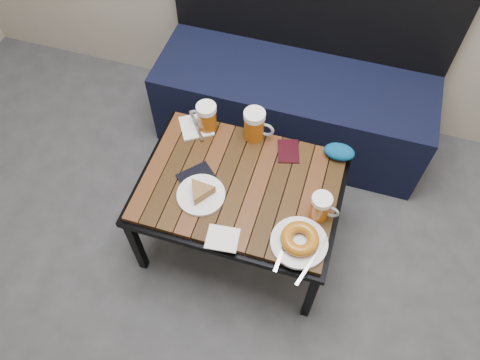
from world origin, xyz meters
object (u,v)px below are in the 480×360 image
(plate_pie, at_px, (201,193))
(passport_burgundy, at_px, (288,151))
(cafe_table, at_px, (240,190))
(plate_bagel, at_px, (299,241))
(bench, at_px, (294,98))
(beer_mug_left, at_px, (206,117))
(passport_navy, at_px, (196,177))
(knit_pouch, at_px, (339,152))
(beer_mug_centre, at_px, (255,125))
(beer_mug_right, at_px, (321,207))

(plate_pie, distance_m, passport_burgundy, 0.43)
(cafe_table, bearing_deg, plate_bagel, -33.46)
(bench, bearing_deg, cafe_table, -95.85)
(plate_pie, relative_size, plate_bagel, 0.69)
(beer_mug_left, bearing_deg, bench, -117.42)
(plate_pie, xyz_separation_m, passport_burgundy, (0.28, 0.32, -0.02))
(passport_navy, bearing_deg, knit_pouch, 69.91)
(bench, relative_size, passport_burgundy, 11.14)
(cafe_table, xyz_separation_m, plate_bagel, (0.29, -0.19, 0.07))
(beer_mug_centre, distance_m, passport_navy, 0.34)
(beer_mug_centre, bearing_deg, plate_pie, -107.56)
(plate_pie, distance_m, knit_pouch, 0.61)
(plate_bagel, bearing_deg, beer_mug_right, 71.81)
(cafe_table, relative_size, beer_mug_left, 6.00)
(plate_bagel, xyz_separation_m, passport_burgundy, (-0.14, 0.41, -0.02))
(cafe_table, xyz_separation_m, beer_mug_left, (-0.23, 0.24, 0.11))
(bench, distance_m, plate_bagel, 0.97)
(beer_mug_right, distance_m, passport_burgundy, 0.34)
(beer_mug_left, height_order, passport_burgundy, beer_mug_left)
(knit_pouch, bearing_deg, beer_mug_left, -178.44)
(plate_bagel, bearing_deg, passport_burgundy, 109.01)
(cafe_table, xyz_separation_m, beer_mug_centre, (-0.01, 0.26, 0.12))
(plate_pie, distance_m, plate_bagel, 0.44)
(passport_navy, bearing_deg, cafe_table, 49.43)
(beer_mug_right, relative_size, knit_pouch, 0.97)
(bench, distance_m, passport_navy, 0.81)
(plate_bagel, bearing_deg, bench, 103.42)
(plate_pie, height_order, passport_burgundy, plate_pie)
(beer_mug_left, xyz_separation_m, knit_pouch, (0.59, 0.02, -0.04))
(beer_mug_left, bearing_deg, passport_burgundy, -178.94)
(beer_mug_centre, xyz_separation_m, plate_pie, (-0.12, -0.36, -0.05))
(cafe_table, bearing_deg, beer_mug_centre, 92.88)
(bench, bearing_deg, beer_mug_left, -122.24)
(cafe_table, distance_m, beer_mug_left, 0.35)
(cafe_table, distance_m, beer_mug_centre, 0.29)
(beer_mug_right, bearing_deg, passport_navy, 179.57)
(beer_mug_centre, relative_size, passport_navy, 1.05)
(bench, xyz_separation_m, passport_burgundy, (0.08, -0.50, 0.20))
(bench, xyz_separation_m, plate_pie, (-0.21, -0.82, 0.22))
(beer_mug_right, relative_size, plate_bagel, 0.45)
(beer_mug_centre, distance_m, knit_pouch, 0.38)
(bench, relative_size, passport_navy, 9.81)
(bench, relative_size, beer_mug_left, 10.00)
(bench, xyz_separation_m, beer_mug_left, (-0.30, -0.48, 0.27))
(passport_burgundy, bearing_deg, knit_pouch, -4.42)
(cafe_table, height_order, beer_mug_right, beer_mug_right)
(knit_pouch, bearing_deg, plate_bagel, -98.49)
(beer_mug_centre, bearing_deg, plate_bagel, -55.17)
(beer_mug_centre, bearing_deg, knit_pouch, 0.86)
(beer_mug_left, relative_size, knit_pouch, 1.07)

